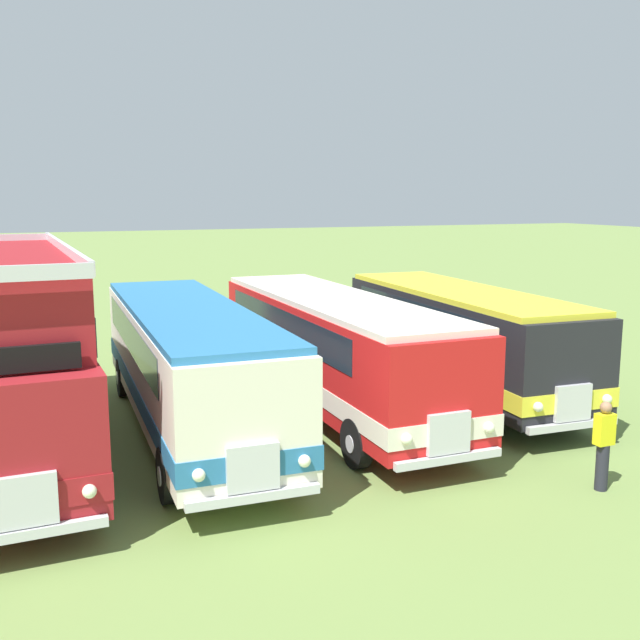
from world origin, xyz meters
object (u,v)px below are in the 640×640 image
(bus_fourth_in_row, at_px, (10,348))
(bus_fifth_in_row, at_px, (188,358))
(bus_seventh_in_row, at_px, (459,334))
(marshal_person, at_px, (603,445))
(bus_sixth_in_row, at_px, (333,344))

(bus_fourth_in_row, bearing_deg, bus_fifth_in_row, 3.90)
(bus_seventh_in_row, relative_size, marshal_person, 5.69)
(bus_fifth_in_row, bearing_deg, bus_fourth_in_row, -176.10)
(bus_fifth_in_row, xyz_separation_m, bus_seventh_in_row, (7.60, 0.29, -0.01))
(marshal_person, bearing_deg, bus_seventh_in_row, 80.60)
(bus_fifth_in_row, height_order, marshal_person, bus_fifth_in_row)
(bus_fourth_in_row, distance_m, bus_seventh_in_row, 11.44)
(bus_fourth_in_row, bearing_deg, bus_sixth_in_row, 3.72)
(bus_fourth_in_row, xyz_separation_m, bus_sixth_in_row, (7.61, 0.49, -0.60))
(marshal_person, bearing_deg, bus_fourth_in_row, 148.82)
(bus_fifth_in_row, distance_m, bus_sixth_in_row, 3.81)
(bus_sixth_in_row, height_order, marshal_person, bus_sixth_in_row)
(bus_fifth_in_row, relative_size, bus_seventh_in_row, 1.15)
(bus_sixth_in_row, bearing_deg, marshal_person, -68.24)
(bus_fourth_in_row, relative_size, bus_seventh_in_row, 1.09)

